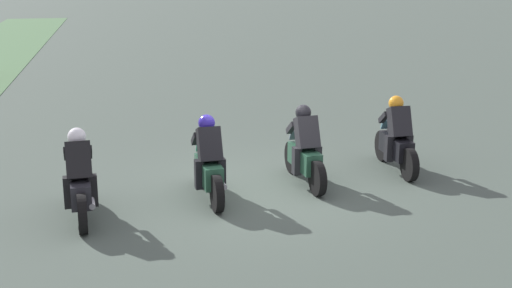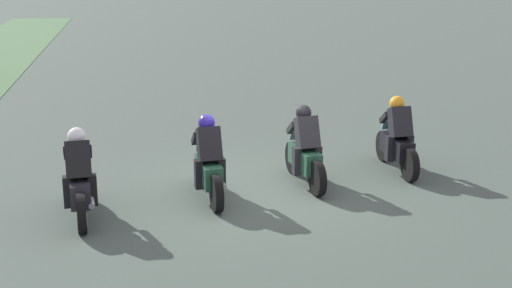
# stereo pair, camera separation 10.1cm
# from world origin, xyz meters

# --- Properties ---
(ground_plane) EXTENTS (120.00, 120.00, 0.00)m
(ground_plane) POSITION_xyz_m (0.00, 0.00, 0.00)
(ground_plane) COLOR #414D44
(rider_lane_a) EXTENTS (2.04, 0.54, 1.51)m
(rider_lane_a) POSITION_xyz_m (0.74, -2.99, 0.62)
(rider_lane_a) COLOR black
(rider_lane_a) RESTS_ON ground_plane
(rider_lane_b) EXTENTS (2.04, 0.56, 1.51)m
(rider_lane_b) POSITION_xyz_m (0.24, -0.98, 0.62)
(rider_lane_b) COLOR black
(rider_lane_b) RESTS_ON ground_plane
(rider_lane_c) EXTENTS (2.04, 0.55, 1.51)m
(rider_lane_c) POSITION_xyz_m (-0.26, 0.90, 0.62)
(rider_lane_c) COLOR black
(rider_lane_c) RESTS_ON ground_plane
(rider_lane_d) EXTENTS (2.04, 0.56, 1.51)m
(rider_lane_d) POSITION_xyz_m (-0.83, 3.09, 0.62)
(rider_lane_d) COLOR black
(rider_lane_d) RESTS_ON ground_plane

